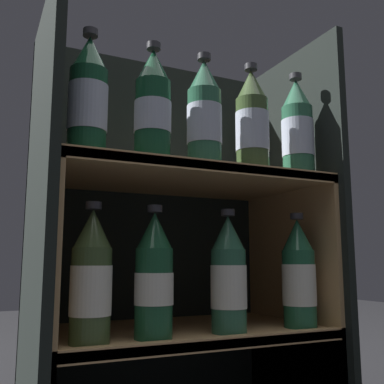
# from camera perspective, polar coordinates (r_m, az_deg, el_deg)

# --- Properties ---
(fridge_back_wall) EXTENTS (0.68, 0.02, 0.95)m
(fridge_back_wall) POSITION_cam_1_polar(r_m,az_deg,el_deg) (1.26, -4.92, -4.35)
(fridge_back_wall) COLOR black
(fridge_back_wall) RESTS_ON ground_plane
(fridge_side_left) EXTENTS (0.02, 0.41, 0.95)m
(fridge_side_left) POSITION_cam_1_polar(r_m,az_deg,el_deg) (0.99, -18.97, -2.70)
(fridge_side_left) COLOR black
(fridge_side_left) RESTS_ON ground_plane
(fridge_side_right) EXTENTS (0.02, 0.41, 0.95)m
(fridge_side_right) POSITION_cam_1_polar(r_m,az_deg,el_deg) (1.25, 12.72, -4.12)
(fridge_side_right) COLOR black
(fridge_side_right) RESTS_ON ground_plane
(shelf_lower) EXTENTS (0.64, 0.37, 0.23)m
(shelf_lower) POSITION_cam_1_polar(r_m,az_deg,el_deg) (1.08, -1.09, -19.02)
(shelf_lower) COLOR tan
(shelf_lower) RESTS_ON ground_plane
(shelf_upper) EXTENTS (0.64, 0.37, 0.58)m
(shelf_upper) POSITION_cam_1_polar(r_m,az_deg,el_deg) (1.07, -1.13, -6.45)
(shelf_upper) COLOR tan
(shelf_upper) RESTS_ON ground_plane
(bottle_upper_front_0) EXTENTS (0.08, 0.08, 0.26)m
(bottle_upper_front_0) POSITION_cam_1_polar(r_m,az_deg,el_deg) (0.93, -13.06, 11.40)
(bottle_upper_front_0) COLOR #144228
(bottle_upper_front_0) RESTS_ON shelf_upper
(bottle_upper_front_1) EXTENTS (0.08, 0.08, 0.26)m
(bottle_upper_front_1) POSITION_cam_1_polar(r_m,az_deg,el_deg) (0.97, -5.00, 10.54)
(bottle_upper_front_1) COLOR #144228
(bottle_upper_front_1) RESTS_ON shelf_upper
(bottle_upper_front_2) EXTENTS (0.08, 0.08, 0.26)m
(bottle_upper_front_2) POSITION_cam_1_polar(r_m,az_deg,el_deg) (1.02, 1.74, 9.51)
(bottle_upper_front_2) COLOR #285B42
(bottle_upper_front_2) RESTS_ON shelf_upper
(bottle_upper_front_3) EXTENTS (0.08, 0.08, 0.26)m
(bottle_upper_front_3) POSITION_cam_1_polar(r_m,az_deg,el_deg) (1.07, 7.64, 8.54)
(bottle_upper_front_3) COLOR #384C28
(bottle_upper_front_3) RESTS_ON shelf_upper
(bottle_upper_front_4) EXTENTS (0.08, 0.08, 0.26)m
(bottle_upper_front_4) POSITION_cam_1_polar(r_m,az_deg,el_deg) (1.15, 13.25, 7.55)
(bottle_upper_front_4) COLOR #285B42
(bottle_upper_front_4) RESTS_ON shelf_upper
(bottle_lower_front_0) EXTENTS (0.08, 0.08, 0.26)m
(bottle_lower_front_0) POSITION_cam_1_polar(r_m,az_deg,el_deg) (0.88, -12.68, -10.84)
(bottle_lower_front_0) COLOR #384C28
(bottle_lower_front_0) RESTS_ON shelf_lower
(bottle_lower_front_1) EXTENTS (0.08, 0.08, 0.26)m
(bottle_lower_front_1) POSITION_cam_1_polar(r_m,az_deg,el_deg) (0.92, -4.84, -10.81)
(bottle_lower_front_1) COLOR #194C2D
(bottle_lower_front_1) RESTS_ON shelf_lower
(bottle_lower_front_2) EXTENTS (0.08, 0.08, 0.26)m
(bottle_lower_front_2) POSITION_cam_1_polar(r_m,az_deg,el_deg) (0.99, 4.66, -10.77)
(bottle_lower_front_2) COLOR #285B42
(bottle_lower_front_2) RESTS_ON shelf_lower
(bottle_lower_front_3) EXTENTS (0.08, 0.08, 0.26)m
(bottle_lower_front_3) POSITION_cam_1_polar(r_m,az_deg,el_deg) (1.10, 13.40, -10.38)
(bottle_lower_front_3) COLOR #1E5638
(bottle_lower_front_3) RESTS_ON shelf_lower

